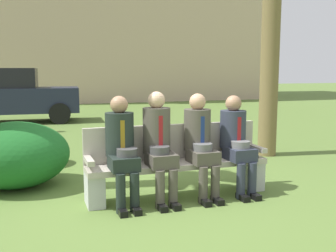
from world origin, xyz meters
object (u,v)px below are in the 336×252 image
at_px(seated_man_leftmost, 122,145).
at_px(shrub_near_bench, 16,155).
at_px(shrub_far_lawn, 30,148).
at_px(seated_man_centerleft, 159,141).
at_px(park_bench, 177,162).
at_px(seated_man_centerright, 200,140).
at_px(shrub_mid_lawn, 21,143).
at_px(parked_car_near, 13,96).
at_px(seated_man_rightmost, 236,139).

distance_m(seated_man_leftmost, shrub_near_bench, 1.72).
bearing_deg(shrub_far_lawn, seated_man_centerleft, -58.56).
xyz_separation_m(park_bench, shrub_far_lawn, (-1.78, 2.31, -0.13)).
bearing_deg(park_bench, seated_man_centerright, -27.30).
distance_m(park_bench, shrub_mid_lawn, 3.63).
height_order(seated_man_leftmost, seated_man_centerright, seated_man_centerright).
distance_m(shrub_near_bench, parked_car_near, 7.42).
height_order(seated_man_centerleft, seated_man_centerright, seated_man_centerleft).
bearing_deg(seated_man_rightmost, shrub_near_bench, 156.52).
bearing_deg(shrub_mid_lawn, seated_man_centerright, -55.40).
xyz_separation_m(shrub_mid_lawn, shrub_far_lawn, (0.16, -0.75, 0.04)).
bearing_deg(shrub_mid_lawn, seated_man_centerleft, -62.53).
bearing_deg(shrub_mid_lawn, seated_man_rightmost, -49.66).
distance_m(seated_man_centerleft, seated_man_rightmost, 1.06).
xyz_separation_m(seated_man_rightmost, shrub_mid_lawn, (-2.72, 3.20, -0.44)).
bearing_deg(parked_car_near, seated_man_rightmost, -70.45).
distance_m(park_bench, shrub_far_lawn, 2.92).
bearing_deg(seated_man_centerleft, park_bench, 24.95).
xyz_separation_m(seated_man_centerleft, shrub_near_bench, (-1.67, 1.18, -0.29)).
height_order(shrub_mid_lawn, shrub_far_lawn, shrub_far_lawn).
height_order(park_bench, seated_man_leftmost, seated_man_leftmost).
xyz_separation_m(seated_man_centerright, shrub_far_lawn, (-2.04, 2.45, -0.42)).
height_order(seated_man_centerleft, seated_man_rightmost, seated_man_centerleft).
relative_size(shrub_far_lawn, parked_car_near, 0.24).
height_order(park_bench, parked_car_near, parked_car_near).
bearing_deg(seated_man_centerleft, shrub_near_bench, 144.84).
xyz_separation_m(park_bench, seated_man_leftmost, (-0.74, -0.14, 0.28)).
distance_m(seated_man_centerright, shrub_mid_lawn, 3.91).
height_order(seated_man_centerright, seated_man_rightmost, seated_man_centerright).
distance_m(seated_man_leftmost, seated_man_rightmost, 1.52).
height_order(seated_man_rightmost, shrub_far_lawn, seated_man_rightmost).
xyz_separation_m(shrub_near_bench, parked_car_near, (-0.32, 7.40, 0.39)).
xyz_separation_m(shrub_near_bench, shrub_far_lawn, (0.18, 1.27, -0.15)).
relative_size(shrub_near_bench, shrub_far_lawn, 1.48).
bearing_deg(seated_man_centerright, park_bench, 152.70).
xyz_separation_m(park_bench, shrub_near_bench, (-1.96, 1.05, 0.01)).
height_order(seated_man_rightmost, shrub_near_bench, seated_man_rightmost).
relative_size(park_bench, seated_man_centerleft, 1.74).
height_order(park_bench, shrub_near_bench, shrub_near_bench).
xyz_separation_m(seated_man_centerleft, shrub_mid_lawn, (-1.66, 3.19, -0.48)).
distance_m(park_bench, parked_car_near, 8.76).
bearing_deg(parked_car_near, seated_man_centerleft, -76.93).
bearing_deg(park_bench, seated_man_rightmost, -10.14).
relative_size(seated_man_centerleft, shrub_far_lawn, 1.38).
bearing_deg(seated_man_centerright, parked_car_near, 106.46).
relative_size(shrub_mid_lawn, shrub_far_lawn, 0.87).
bearing_deg(park_bench, shrub_far_lawn, 127.54).
relative_size(seated_man_leftmost, seated_man_centerleft, 0.97).
height_order(park_bench, shrub_far_lawn, park_bench).
distance_m(seated_man_leftmost, shrub_far_lawn, 2.69).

